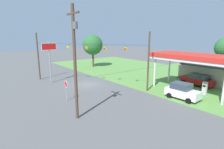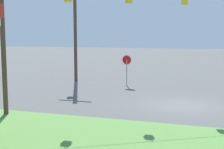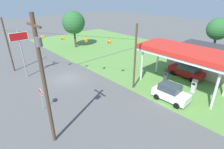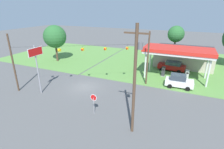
% 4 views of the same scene
% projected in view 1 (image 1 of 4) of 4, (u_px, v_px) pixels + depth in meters
% --- Properties ---
extents(ground_plane, '(160.00, 160.00, 0.00)m').
position_uv_depth(ground_plane, '(87.00, 84.00, 28.58)').
color(ground_plane, '#565656').
extents(grass_verge_opposite_corner, '(24.00, 24.00, 0.04)m').
position_uv_depth(grass_verge_opposite_corner, '(107.00, 63.00, 50.52)').
color(grass_verge_opposite_corner, '#5B8E42').
rests_on(grass_verge_opposite_corner, ground).
extents(gas_station_canopy, '(11.09, 5.25, 5.33)m').
position_uv_depth(gas_station_canopy, '(193.00, 58.00, 23.93)').
color(gas_station_canopy, silver).
rests_on(gas_station_canopy, ground).
extents(gas_station_store, '(11.52, 8.74, 3.63)m').
position_uv_depth(gas_station_store, '(222.00, 72.00, 29.16)').
color(gas_station_store, '#B2A893').
rests_on(gas_station_store, ground).
extents(fuel_pump_near, '(0.71, 0.56, 1.80)m').
position_uv_depth(fuel_pump_near, '(178.00, 83.00, 26.29)').
color(fuel_pump_near, gray).
rests_on(fuel_pump_near, ground).
extents(fuel_pump_far, '(0.71, 0.56, 1.80)m').
position_uv_depth(fuel_pump_far, '(205.00, 89.00, 23.27)').
color(fuel_pump_far, gray).
rests_on(fuel_pump_far, ground).
extents(car_at_pumps_front, '(4.13, 2.20, 2.04)m').
position_uv_depth(car_at_pumps_front, '(182.00, 91.00, 21.76)').
color(car_at_pumps_front, white).
rests_on(car_at_pumps_front, ground).
extents(car_at_pumps_rear, '(5.18, 2.44, 1.88)m').
position_uv_depth(car_at_pumps_rear, '(197.00, 80.00, 27.70)').
color(car_at_pumps_rear, '#AD1414').
rests_on(car_at_pumps_rear, ground).
extents(stop_sign_roadside, '(0.80, 0.08, 2.50)m').
position_uv_depth(stop_sign_roadside, '(66.00, 86.00, 20.96)').
color(stop_sign_roadside, '#99999E').
rests_on(stop_sign_roadside, ground).
extents(stop_sign_overhead, '(0.22, 2.40, 6.95)m').
position_uv_depth(stop_sign_overhead, '(49.00, 53.00, 28.53)').
color(stop_sign_overhead, gray).
rests_on(stop_sign_overhead, ground).
extents(utility_pole_main, '(2.20, 0.44, 10.42)m').
position_uv_depth(utility_pole_main, '(75.00, 58.00, 15.58)').
color(utility_pole_main, '#4C3828').
rests_on(utility_pole_main, ground).
extents(signal_span_gantry, '(16.99, 10.24, 8.34)m').
position_uv_depth(signal_span_gantry, '(86.00, 56.00, 27.57)').
color(signal_span_gantry, '#4C3828').
rests_on(signal_span_gantry, ground).
extents(tree_west_verge, '(4.97, 4.97, 8.07)m').
position_uv_depth(tree_west_verge, '(93.00, 45.00, 43.59)').
color(tree_west_verge, '#4C3828').
rests_on(tree_west_verge, ground).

